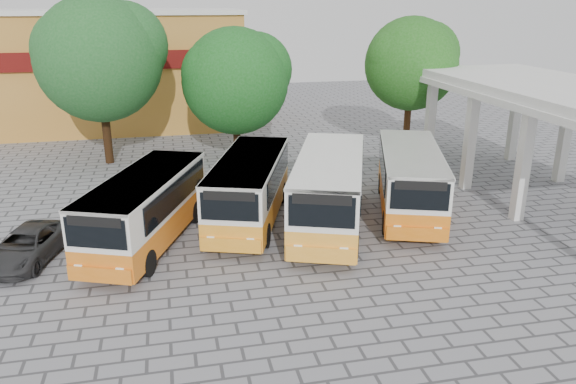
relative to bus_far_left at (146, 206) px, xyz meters
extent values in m
plane|color=gray|center=(7.56, -2.48, -1.59)|extent=(90.00, 90.00, 0.00)
cube|color=silver|center=(15.41, 8.02, 0.91)|extent=(0.45, 0.45, 5.00)
cube|color=silver|center=(20.71, 8.02, 0.91)|extent=(0.45, 0.45, 5.00)
cube|color=silver|center=(18.06, 1.52, 3.61)|extent=(6.60, 15.60, 0.40)
cube|color=silver|center=(18.06, 1.52, 3.26)|extent=(6.80, 15.80, 0.30)
cube|color=#B4782B|center=(-3.44, 23.52, 2.41)|extent=(20.00, 10.00, 8.00)
cube|color=#590C0A|center=(-3.44, 18.42, 3.61)|extent=(20.00, 0.20, 1.20)
cube|color=silver|center=(-3.44, 23.52, 6.56)|extent=(20.40, 10.40, 0.30)
cube|color=orange|center=(0.00, 0.01, -0.73)|extent=(4.91, 7.86, 0.99)
cube|color=silver|center=(0.00, 0.01, 0.46)|extent=(4.91, 7.86, 1.39)
cube|color=silver|center=(0.00, 0.01, 1.10)|extent=(4.95, 7.87, 0.11)
cube|color=black|center=(-1.15, 0.01, 0.47)|extent=(2.36, 5.81, 0.99)
cube|color=black|center=(1.15, 0.01, 0.47)|extent=(2.36, 5.81, 0.99)
cube|color=black|center=(0.00, -3.79, 0.47)|extent=(1.90, 0.80, 0.99)
cube|color=black|center=(0.00, -3.79, 0.87)|extent=(1.69, 0.72, 0.32)
cylinder|color=black|center=(-1.02, -2.44, -1.11)|extent=(0.26, 0.94, 0.94)
cylinder|color=black|center=(1.02, -2.44, -1.11)|extent=(0.26, 0.94, 0.94)
cylinder|color=black|center=(-1.02, 2.47, -1.11)|extent=(0.26, 0.94, 0.94)
cylinder|color=black|center=(1.02, 2.47, -1.11)|extent=(0.26, 0.94, 0.94)
cube|color=orange|center=(4.19, 1.50, -0.71)|extent=(4.68, 8.04, 1.01)
cube|color=silver|center=(4.19, 1.50, 0.50)|extent=(4.68, 8.04, 1.42)
cube|color=silver|center=(4.19, 1.50, 1.15)|extent=(4.72, 8.05, 0.12)
cube|color=black|center=(3.01, 1.50, 0.51)|extent=(2.10, 6.03, 1.01)
cube|color=black|center=(5.36, 1.50, 0.51)|extent=(2.10, 6.03, 1.01)
cube|color=black|center=(4.19, -2.37, 0.51)|extent=(1.98, 0.72, 1.01)
cube|color=black|center=(4.19, -2.37, 0.92)|extent=(1.75, 0.65, 0.33)
cylinder|color=black|center=(3.15, -1.00, -1.10)|extent=(0.27, 0.96, 0.96)
cylinder|color=black|center=(5.23, -1.00, -1.10)|extent=(0.27, 0.96, 0.96)
cylinder|color=black|center=(3.15, 4.01, -1.10)|extent=(0.27, 0.96, 0.96)
cylinder|color=black|center=(5.23, 4.01, -1.10)|extent=(0.27, 0.96, 0.96)
cube|color=orange|center=(7.26, 0.19, -0.64)|extent=(5.21, 8.69, 1.09)
cube|color=silver|center=(7.26, 0.19, 0.67)|extent=(5.21, 8.69, 1.53)
cube|color=silver|center=(7.26, 0.19, 1.37)|extent=(5.25, 8.71, 0.13)
cube|color=black|center=(5.99, 0.19, 0.69)|extent=(2.40, 6.48, 1.09)
cube|color=black|center=(8.53, 0.19, 0.69)|extent=(2.40, 6.48, 1.09)
cube|color=black|center=(7.26, -4.00, 0.69)|extent=(2.12, 0.81, 1.09)
cube|color=black|center=(7.26, -4.00, 1.12)|extent=(1.88, 0.73, 0.35)
cylinder|color=black|center=(6.13, -2.52, -1.06)|extent=(0.29, 1.04, 1.04)
cylinder|color=black|center=(8.38, -2.52, -1.06)|extent=(0.29, 1.04, 1.04)
cylinder|color=black|center=(6.13, 2.90, -1.06)|extent=(0.29, 1.04, 1.04)
cylinder|color=black|center=(8.38, 2.90, -1.06)|extent=(0.29, 1.04, 1.04)
cube|color=orange|center=(11.16, 1.05, -0.69)|extent=(4.85, 8.23, 1.04)
cube|color=silver|center=(11.16, 1.05, 0.55)|extent=(4.85, 8.23, 1.45)
cube|color=silver|center=(11.16, 1.05, 1.21)|extent=(4.89, 8.24, 0.12)
cube|color=black|center=(9.95, 1.05, 0.56)|extent=(2.21, 6.15, 1.04)
cube|color=black|center=(12.36, 1.05, 0.56)|extent=(2.21, 6.15, 1.04)
cube|color=black|center=(11.16, -2.91, 0.56)|extent=(2.02, 0.75, 1.04)
cube|color=black|center=(11.16, -2.91, 0.98)|extent=(1.79, 0.68, 0.34)
cylinder|color=black|center=(10.09, -1.51, -1.09)|extent=(0.28, 0.99, 0.99)
cylinder|color=black|center=(12.22, -1.51, -1.09)|extent=(0.28, 0.99, 0.99)
cylinder|color=black|center=(10.09, 3.61, -1.09)|extent=(0.28, 0.99, 0.99)
cylinder|color=black|center=(12.22, 3.61, -1.09)|extent=(0.28, 0.99, 0.99)
cylinder|color=black|center=(-2.38, 12.32, 0.59)|extent=(0.47, 0.47, 4.35)
sphere|color=#19541D|center=(-2.38, 12.32, 4.29)|extent=(6.86, 6.86, 6.86)
sphere|color=#19541D|center=(-1.01, 12.62, 4.98)|extent=(4.80, 4.80, 4.80)
sphere|color=#19541D|center=(-3.58, 12.12, 4.80)|extent=(4.46, 4.46, 4.46)
cylinder|color=#321D0E|center=(4.96, 11.48, 0.16)|extent=(0.42, 0.42, 3.50)
sphere|color=#115315|center=(4.96, 11.48, 3.00)|extent=(6.04, 6.04, 6.04)
sphere|color=#115315|center=(6.16, 11.78, 3.60)|extent=(4.23, 4.23, 4.23)
sphere|color=#115315|center=(3.90, 11.28, 3.45)|extent=(3.92, 3.92, 3.92)
cylinder|color=#472813|center=(15.27, 10.74, 0.34)|extent=(0.40, 0.40, 3.86)
sphere|color=#1A5812|center=(15.27, 10.74, 3.80)|extent=(5.45, 5.45, 5.45)
sphere|color=#1A5812|center=(16.36, 11.04, 4.35)|extent=(3.82, 3.82, 3.82)
sphere|color=#1A5812|center=(14.31, 10.54, 4.21)|extent=(3.54, 3.54, 3.54)
imported|color=#2A2A2B|center=(-4.22, -0.51, -1.00)|extent=(3.00, 4.55, 1.16)
camera|label=1|loc=(1.00, -20.50, 7.35)|focal=35.00mm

